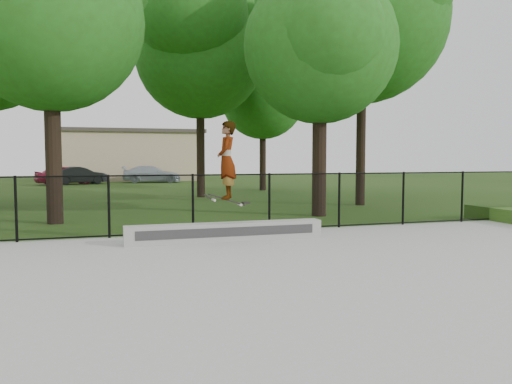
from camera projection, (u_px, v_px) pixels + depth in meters
ground at (397, 291)px, 7.36m from camera, size 100.00×100.00×0.00m
concrete_slab at (397, 289)px, 7.36m from camera, size 14.00×12.00×0.06m
grind_ledge at (226, 232)px, 11.40m from camera, size 4.55×0.40×0.41m
car_a at (65, 175)px, 35.96m from camera, size 4.33×2.79×1.38m
car_b at (80, 175)px, 36.34m from camera, size 3.75×2.35×1.27m
car_c at (152, 174)px, 38.74m from camera, size 4.23×2.14×1.29m
skater_airborne at (227, 161)px, 11.09m from camera, size 0.81×0.73×1.94m
chainlink_fence at (269, 202)px, 12.93m from camera, size 16.06×0.06×1.50m
tree_row at (210, 44)px, 20.49m from camera, size 20.93×18.02×10.94m
distant_building at (128, 155)px, 42.86m from camera, size 12.40×6.40×4.30m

